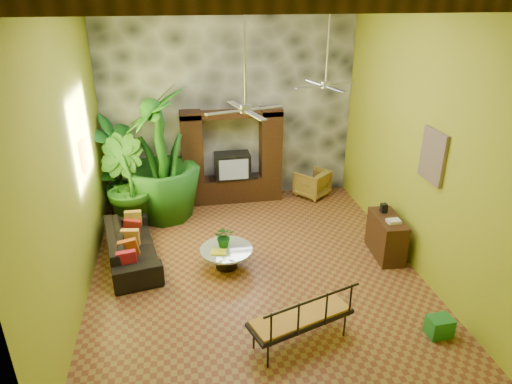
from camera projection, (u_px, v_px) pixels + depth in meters
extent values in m
plane|color=brown|center=(254.00, 268.00, 8.70)|extent=(7.00, 7.00, 0.00)
cube|color=#9EA726|center=(229.00, 98.00, 10.81)|extent=(6.00, 0.02, 5.00)
cube|color=#9EA726|center=(67.00, 154.00, 7.19)|extent=(0.02, 7.00, 5.00)
cube|color=#9EA726|center=(419.00, 134.00, 8.15)|extent=(0.02, 7.00, 5.00)
cube|color=#34363B|center=(229.00, 98.00, 10.76)|extent=(5.98, 0.10, 4.98)
cube|color=#381F11|center=(300.00, 2.00, 4.40)|extent=(5.95, 0.16, 0.22)
cube|color=black|center=(233.00, 189.00, 11.39)|extent=(2.40, 0.50, 0.60)
cube|color=black|center=(192.00, 153.00, 10.83)|extent=(0.50, 0.48, 2.00)
cube|color=black|center=(271.00, 148.00, 11.13)|extent=(0.50, 0.48, 2.00)
cube|color=black|center=(231.00, 114.00, 10.61)|extent=(2.40, 0.48, 0.12)
cube|color=black|center=(232.00, 166.00, 11.12)|extent=(0.85, 0.52, 0.62)
cube|color=#8C99A8|center=(234.00, 170.00, 10.88)|extent=(0.70, 0.02, 0.50)
cylinder|color=#AFAFB4|center=(245.00, 48.00, 6.62)|extent=(0.04, 0.04, 1.80)
cylinder|color=#AFAFB4|center=(246.00, 109.00, 6.99)|extent=(0.18, 0.18, 0.12)
cube|color=#AFAFB4|center=(267.00, 108.00, 7.14)|extent=(0.58, 0.26, 0.01)
cube|color=#AFAFB4|center=(237.00, 105.00, 7.30)|extent=(0.26, 0.58, 0.01)
cube|color=#AFAFB4|center=(224.00, 113.00, 6.86)|extent=(0.58, 0.26, 0.01)
cube|color=#AFAFB4|center=(256.00, 116.00, 6.70)|extent=(0.26, 0.58, 0.01)
cylinder|color=#AFAFB4|center=(329.00, 35.00, 8.34)|extent=(0.04, 0.04, 1.80)
cylinder|color=#AFAFB4|center=(326.00, 85.00, 8.71)|extent=(0.18, 0.18, 0.12)
cube|color=#AFAFB4|center=(341.00, 84.00, 8.86)|extent=(0.58, 0.26, 0.01)
cube|color=#AFAFB4|center=(316.00, 82.00, 9.02)|extent=(0.26, 0.58, 0.01)
cube|color=#AFAFB4|center=(309.00, 87.00, 8.58)|extent=(0.58, 0.26, 0.01)
cube|color=#AFAFB4|center=(336.00, 89.00, 8.42)|extent=(0.26, 0.58, 0.01)
cube|color=yellow|center=(84.00, 156.00, 8.26)|extent=(0.06, 0.32, 0.55)
cube|color=navy|center=(433.00, 156.00, 7.69)|extent=(0.06, 0.70, 0.90)
imported|color=black|center=(131.00, 245.00, 8.85)|extent=(1.26, 2.36, 0.65)
imported|color=brown|center=(312.00, 183.00, 11.62)|extent=(1.04, 1.05, 0.68)
imported|color=#16561C|center=(118.00, 166.00, 10.34)|extent=(1.42, 1.51, 2.37)
imported|color=#235C18|center=(125.00, 184.00, 9.78)|extent=(1.45, 1.46, 2.07)
imported|color=#1B5717|center=(161.00, 155.00, 10.07)|extent=(1.70, 1.70, 3.03)
cylinder|color=black|center=(226.00, 259.00, 8.68)|extent=(0.42, 0.42, 0.36)
cylinder|color=silver|center=(226.00, 250.00, 8.60)|extent=(0.99, 0.99, 0.04)
imported|color=#17581A|center=(224.00, 236.00, 8.59)|extent=(0.39, 0.34, 0.42)
cube|color=yellow|center=(219.00, 252.00, 8.45)|extent=(0.32, 0.25, 0.03)
cube|color=black|center=(301.00, 318.00, 6.72)|extent=(1.67, 1.00, 0.06)
cube|color=#BE802E|center=(301.00, 316.00, 6.71)|extent=(1.58, 0.92, 0.06)
cube|color=black|center=(307.00, 316.00, 6.36)|extent=(1.52, 0.54, 0.54)
cube|color=#3E1E13|center=(386.00, 236.00, 8.98)|extent=(0.53, 1.06, 0.83)
cube|color=#1D6C23|center=(439.00, 326.00, 6.98)|extent=(0.38, 0.29, 0.32)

